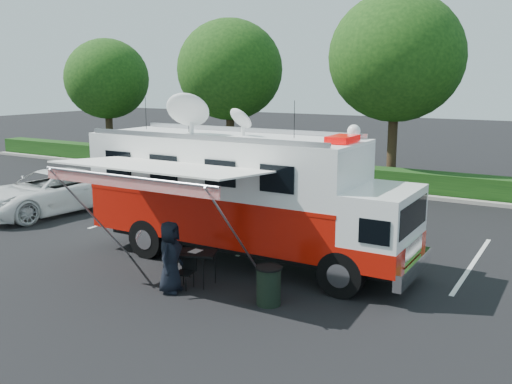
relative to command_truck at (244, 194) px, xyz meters
The scene contains 10 objects.
ground_plane 1.92m from the command_truck, ahead, with size 120.00×120.00×0.00m, color black.
back_border 13.33m from the command_truck, 84.58° to the left, with size 60.00×6.14×8.87m.
stall_lines 3.58m from the command_truck, 97.95° to the left, with size 24.12×5.50×0.01m.
command_truck is the anchor object (origin of this frame).
awning 2.95m from the command_truck, 107.41° to the right, with size 5.09×2.63×3.07m.
white_suv 9.73m from the command_truck, behind, with size 2.68×5.80×1.61m, color white.
person 3.47m from the command_truck, 95.96° to the right, with size 0.85×0.55×1.74m, color black.
folding_table 2.41m from the command_truck, 92.79° to the right, with size 1.16×1.02×0.83m.
folding_chair 2.83m from the command_truck, 93.79° to the right, with size 0.46×0.48×0.82m.
trash_bin 3.50m from the command_truck, 48.37° to the right, with size 0.60×0.60×0.89m.
Camera 1 is at (7.97, -13.02, 5.08)m, focal length 40.00 mm.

